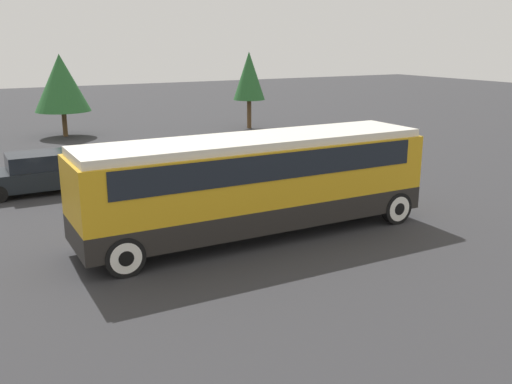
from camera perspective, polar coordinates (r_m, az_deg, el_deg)
ground_plane at (r=16.87m, az=0.00°, el=-4.33°), size 120.00×120.00×0.00m
tour_bus at (r=16.42m, az=0.29°, el=1.55°), size 10.42×2.55×2.93m
parked_car_near at (r=25.41m, az=1.24°, el=3.79°), size 4.21×1.88×1.30m
parked_car_mid at (r=22.92m, az=-20.44°, el=1.81°), size 4.36×1.88×1.50m
tree_left at (r=35.72m, az=-18.91°, el=10.28°), size 3.21×3.21×4.80m
tree_center at (r=37.07m, az=-0.70°, el=11.51°), size 2.03×2.03×4.88m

